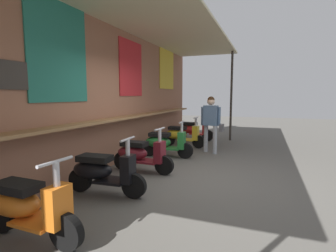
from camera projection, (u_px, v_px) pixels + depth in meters
The scene contains 9 objects.
ground_plane at pixel (188, 177), 5.24m from camera, with size 31.25×31.25×0.00m, color #56544F.
market_stall_facade at pixel (107, 83), 5.66m from camera, with size 11.16×2.47×3.39m.
scooter_orange at pixel (26, 206), 2.93m from camera, with size 0.46×1.40×0.97m.
scooter_black at pixel (102, 171), 4.27m from camera, with size 0.48×1.40×0.97m.
scooter_maroon at pixel (139, 154), 5.54m from camera, with size 0.46×1.40×0.97m.
scooter_green at pixel (164, 143), 6.87m from camera, with size 0.48×1.40×0.97m.
scooter_yellow at pixel (181, 135), 8.24m from camera, with size 0.46×1.40×0.97m.
scooter_red at pixel (192, 130), 9.49m from camera, with size 0.46×1.40×0.97m.
shopper_with_handbag at pixel (211, 119), 7.31m from camera, with size 0.29×0.64×1.60m.
Camera 1 is at (-4.90, -1.41, 1.63)m, focal length 27.79 mm.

